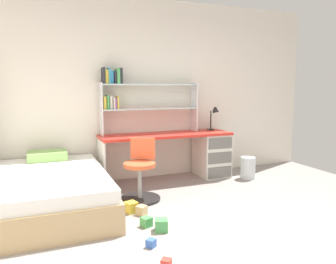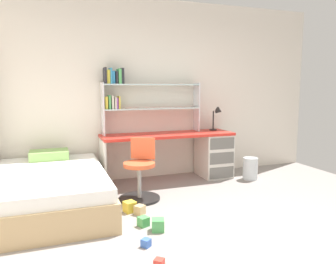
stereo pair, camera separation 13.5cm
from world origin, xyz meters
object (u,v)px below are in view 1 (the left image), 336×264
Objects in this scene: toy_block_red_3 at (166,263)px; toy_block_yellow_4 at (131,207)px; waste_bin at (248,168)px; toy_block_natural_0 at (141,210)px; toy_block_green_2 at (161,225)px; desk_lamp at (215,115)px; toy_block_blue_1 at (151,243)px; toy_block_green_5 at (146,222)px; swivel_chair at (140,176)px; bed_platform at (50,191)px; bookshelf_hutch at (135,95)px; desk at (198,151)px.

toy_block_red_3 is 0.59× the size of toy_block_yellow_4.
waste_bin is 2.14m from toy_block_natural_0.
toy_block_green_2 is 0.67m from toy_block_red_3.
waste_bin is at bearing -54.20° from desk_lamp.
waste_bin reaches higher than toy_block_natural_0.
toy_block_red_3 is at bearing -89.56° from toy_block_blue_1.
toy_block_blue_1 is at bearing -143.90° from waste_bin.
toy_block_natural_0 reaches higher than toy_block_green_5.
waste_bin is (1.84, 0.30, -0.13)m from swivel_chair.
bed_platform is 26.33× the size of toy_block_red_3.
bookshelf_hutch is 1.96× the size of swivel_chair.
toy_block_natural_0 is at bearing -28.72° from bed_platform.
desk is 27.40× the size of toy_block_blue_1.
waste_bin reaches higher than toy_block_red_3.
toy_block_blue_1 is at bearing -102.73° from swivel_chair.
desk_lamp is 3.13m from toy_block_red_3.
desk is 1.79m from toy_block_yellow_4.
swivel_chair is at bearing -102.89° from bookshelf_hutch.
desk_lamp reaches higher than toy_block_blue_1.
swivel_chair reaches higher than desk.
toy_block_green_5 is (-1.70, -1.58, -0.93)m from desk_lamp.
desk is at bearing 53.12° from toy_block_blue_1.
toy_block_blue_1 is at bearing -126.88° from desk.
desk_lamp is 2.53m from toy_block_green_2.
desk_lamp is 3.12× the size of toy_block_yellow_4.
waste_bin is 3.36× the size of toy_block_natural_0.
swivel_chair is at bearing -170.85° from waste_bin.
toy_block_yellow_4 reaches higher than toy_block_blue_1.
bed_platform is 19.66× the size of toy_block_green_5.
bed_platform reaches higher than toy_block_red_3.
desk is 20.72× the size of toy_block_green_5.
swivel_chair is at bearing 77.17° from toy_block_green_5.
waste_bin is at bearing 5.44° from bed_platform.
bed_platform is at bearing -174.56° from waste_bin.
toy_block_red_3 is (-2.13, -1.92, -0.13)m from waste_bin.
bed_platform is at bearing 135.03° from toy_block_green_2.
toy_block_green_5 is (0.89, -0.84, -0.18)m from bed_platform.
toy_block_natural_0 is 0.14m from toy_block_yellow_4.
toy_block_green_2 reaches higher than toy_block_blue_1.
toy_block_natural_0 is at bearing 81.76° from toy_block_green_5.
waste_bin reaches higher than toy_block_blue_1.
bed_platform is at bearing 136.81° from toy_block_green_5.
swivel_chair is (-1.51, -0.76, -0.68)m from desk_lamp.
bed_platform is at bearing 154.23° from toy_block_yellow_4.
toy_block_yellow_4 reaches higher than toy_block_green_5.
bookshelf_hutch is 20.83× the size of toy_block_red_3.
bookshelf_hutch reaches higher than desk.
bed_platform is 25.99× the size of toy_block_blue_1.
desk is 27.76× the size of toy_block_red_3.
toy_block_red_3 is 1.23m from toy_block_yellow_4.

